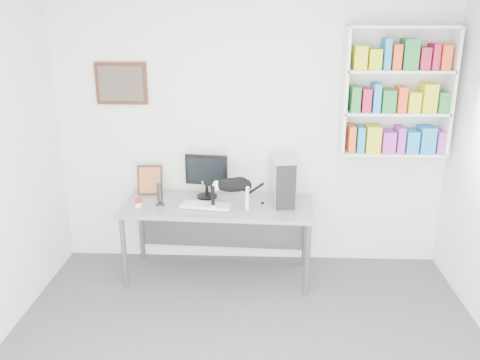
# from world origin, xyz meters

# --- Properties ---
(room) EXTENTS (4.01, 4.01, 2.70)m
(room) POSITION_xyz_m (0.00, 0.00, 1.35)
(room) COLOR #515156
(room) RESTS_ON ground
(bookshelf) EXTENTS (1.03, 0.28, 1.24)m
(bookshelf) POSITION_xyz_m (1.40, 1.85, 1.85)
(bookshelf) COLOR silver
(bookshelf) RESTS_ON room
(wall_art) EXTENTS (0.52, 0.04, 0.42)m
(wall_art) POSITION_xyz_m (-1.30, 1.97, 1.90)
(wall_art) COLOR #482817
(wall_art) RESTS_ON room
(desk) EXTENTS (1.90, 0.81, 0.78)m
(desk) POSITION_xyz_m (-0.31, 1.56, 0.39)
(desk) COLOR gray
(desk) RESTS_ON room
(monitor) EXTENTS (0.45, 0.26, 0.46)m
(monitor) POSITION_xyz_m (-0.44, 1.77, 1.01)
(monitor) COLOR black
(monitor) RESTS_ON desk
(keyboard) EXTENTS (0.51, 0.26, 0.04)m
(keyboard) POSITION_xyz_m (-0.42, 1.48, 0.80)
(keyboard) COLOR silver
(keyboard) RESTS_ON desk
(pc_tower) EXTENTS (0.25, 0.47, 0.45)m
(pc_tower) POSITION_xyz_m (0.32, 1.65, 1.00)
(pc_tower) COLOR #B0B0B5
(pc_tower) RESTS_ON desk
(speaker) EXTENTS (0.11, 0.11, 0.23)m
(speaker) POSITION_xyz_m (-0.88, 1.53, 0.89)
(speaker) COLOR black
(speaker) RESTS_ON desk
(leaning_print) EXTENTS (0.26, 0.12, 0.32)m
(leaning_print) POSITION_xyz_m (-1.04, 1.84, 0.94)
(leaning_print) COLOR #482817
(leaning_print) RESTS_ON desk
(soup_can) EXTENTS (0.07, 0.07, 0.09)m
(soup_can) POSITION_xyz_m (-1.08, 1.46, 0.82)
(soup_can) COLOR red
(soup_can) RESTS_ON desk
(cat) EXTENTS (0.54, 0.19, 0.33)m
(cat) POSITION_xyz_m (-0.17, 1.45, 0.94)
(cat) COLOR black
(cat) RESTS_ON desk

